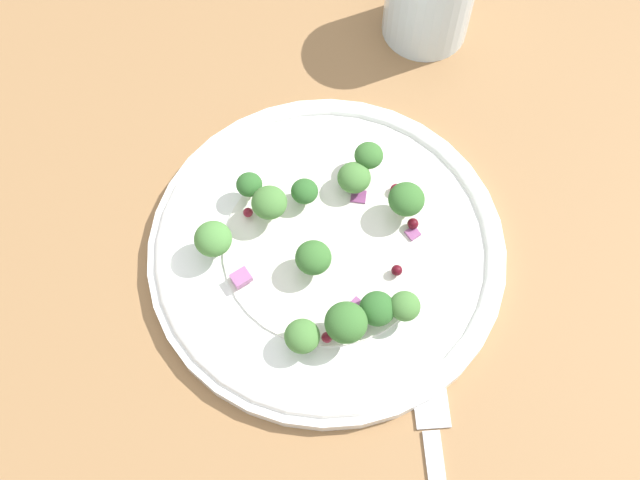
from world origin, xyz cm
name	(u,v)px	position (x,y,z in cm)	size (l,w,h in cm)	color
ground_plane	(327,259)	(0.00, 0.00, -1.00)	(180.00, 180.00, 2.00)	olive
plate	(320,250)	(-0.49, 0.16, 0.86)	(26.83, 26.83, 1.70)	white
dressing_pool	(320,248)	(-0.49, 0.16, 1.30)	(15.56, 15.56, 0.20)	white
broccoli_floret_0	(346,323)	(-2.56, -6.43, 3.60)	(2.98, 2.98, 3.01)	#ADD18E
broccoli_floret_1	(213,239)	(-7.14, 4.05, 3.37)	(2.75, 2.75, 2.78)	#9EC684
broccoli_floret_2	(313,258)	(-1.79, -1.00, 3.24)	(2.63, 2.63, 2.66)	#9EC684
broccoli_floret_3	(405,306)	(1.67, -7.46, 3.09)	(2.20, 2.20, 2.23)	#9EC684
broccoli_floret_4	(269,203)	(-2.25, 4.37, 3.51)	(2.66, 2.66, 2.69)	#9EC684
broccoli_floret_5	(302,336)	(-5.47, -5.43, 2.80)	(2.49, 2.49, 2.52)	#9EC684
broccoli_floret_6	(369,156)	(6.28, 3.95, 3.28)	(2.22, 2.22, 2.24)	#8EB77A
broccoli_floret_7	(249,185)	(-2.63, 6.72, 3.05)	(1.99, 1.99, 2.01)	#ADD18E
broccoli_floret_8	(305,192)	(0.64, 4.14, 2.79)	(2.06, 2.06, 2.09)	#9EC684
broccoli_floret_9	(406,200)	(6.45, -0.76, 3.48)	(2.71, 2.71, 2.74)	#ADD18E
broccoli_floret_10	(376,310)	(-0.11, -6.54, 2.86)	(2.55, 2.55, 2.58)	#9EC684
broccoli_floret_11	(354,178)	(4.44, 3.15, 2.76)	(2.55, 2.55, 2.58)	#8EB77A
cranberry_0	(413,224)	(6.29, -2.11, 1.98)	(0.84, 0.84, 0.84)	#4C0A14
cranberry_1	(248,212)	(-3.69, 5.25, 2.04)	(0.74, 0.74, 0.74)	maroon
cranberry_2	(396,190)	(6.96, 1.04, 1.77)	(0.92, 0.92, 0.92)	maroon
cranberry_3	(327,337)	(-3.95, -6.22, 2.17)	(0.79, 0.79, 0.79)	maroon
cranberry_4	(397,270)	(3.11, -4.58, 1.97)	(0.82, 0.82, 0.82)	#4C0A14
onion_bit_0	(413,234)	(5.98, -2.61, 1.48)	(0.90, 0.90, 0.40)	#934C84
onion_bit_1	(241,278)	(-6.75, 0.95, 1.97)	(1.33, 1.12, 0.59)	#A35B93
onion_bit_2	(359,197)	(4.29, 2.21, 1.40)	(1.08, 1.16, 0.32)	#843D75
onion_bit_3	(358,308)	(-0.82, -5.47, 1.78)	(1.36, 1.05, 0.55)	#934C84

